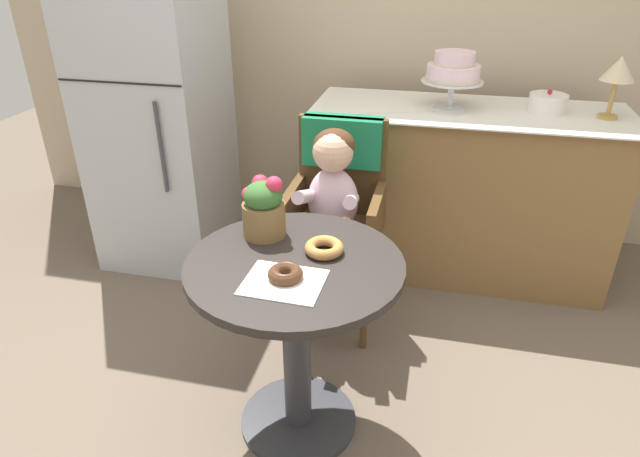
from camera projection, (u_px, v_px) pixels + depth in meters
The scene contains 13 objects.
ground_plane at pixel (299, 421), 2.10m from camera, with size 8.00×8.00×0.00m, color #6B5B4C.
cafe_table at pixel (296, 314), 1.86m from camera, with size 0.72×0.72×0.72m.
wicker_chair at pixel (338, 191), 2.46m from camera, with size 0.42×0.45×0.95m.
seated_child at pixel (331, 197), 2.31m from camera, with size 0.27×0.32×0.73m.
paper_napkin at pixel (283, 282), 1.65m from camera, with size 0.24×0.20×0.00m, color white.
donut_front at pixel (324, 247), 1.80m from camera, with size 0.13×0.13×0.04m.
donut_mid at pixel (286, 273), 1.66m from camera, with size 0.11×0.11×0.04m.
flower_vase at pixel (264, 207), 1.88m from camera, with size 0.15×0.15×0.22m.
display_counter at pixel (460, 192), 2.90m from camera, with size 1.56×0.62×0.90m.
tiered_cake_stand at pixel (453, 71), 2.62m from camera, with size 0.30×0.30×0.27m.
round_layer_cake at pixel (548, 103), 2.64m from camera, with size 0.18×0.18×0.11m.
table_lamp at pixel (619, 71), 2.46m from camera, with size 0.15×0.15×0.28m.
refrigerator at pixel (157, 110), 2.86m from camera, with size 0.64×0.63×1.70m.
Camera 1 is at (0.42, -1.45, 1.64)m, focal length 30.57 mm.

